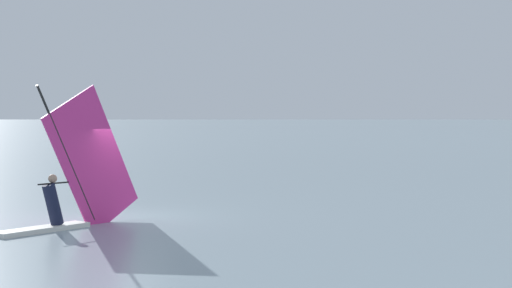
{
  "coord_description": "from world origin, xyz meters",
  "views": [
    {
      "loc": [
        10.04,
        -19.91,
        2.81
      ],
      "look_at": [
        1.85,
        6.97,
        1.86
      ],
      "focal_mm": 56.04,
      "sensor_mm": 36.0,
      "label": 1
    }
  ],
  "objects": [
    {
      "name": "windsurfer",
      "position": [
        -0.36,
        -1.94,
        1.04
      ],
      "size": [
        1.82,
        4.45,
        3.97
      ],
      "rotation": [
        0.0,
        0.0,
        4.37
      ],
      "color": "white",
      "rests_on": "ground_plane"
    },
    {
      "name": "ground_plane",
      "position": [
        0.0,
        0.0,
        0.0
      ],
      "size": [
        4000.0,
        4000.0,
        0.0
      ],
      "primitive_type": "plane",
      "color": "gray"
    }
  ]
}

